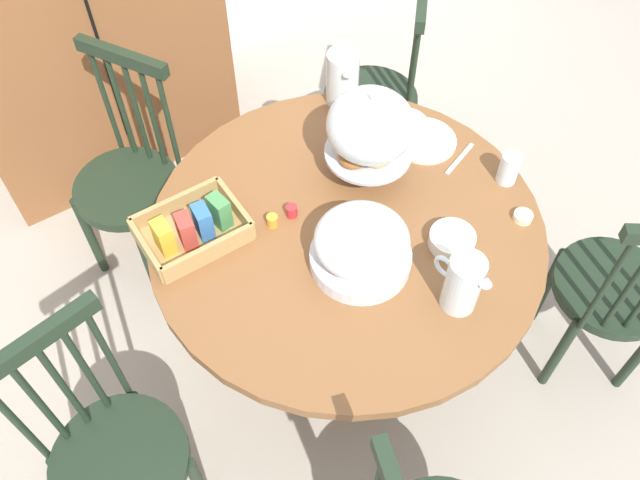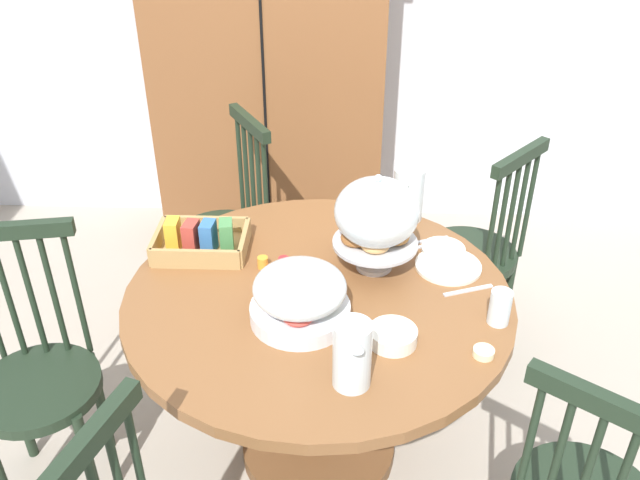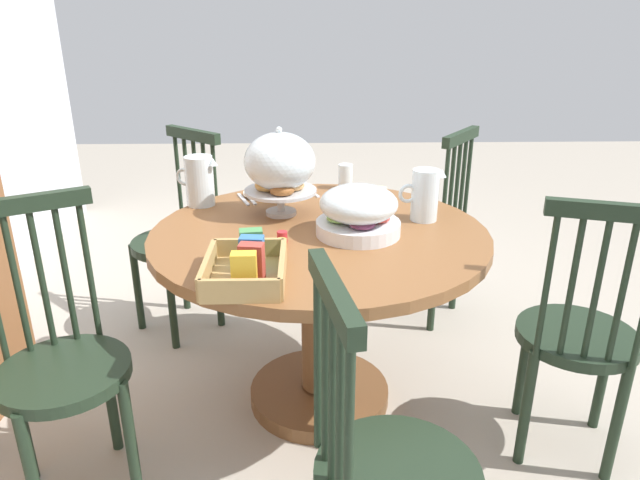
{
  "view_description": "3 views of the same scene",
  "coord_description": "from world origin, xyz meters",
  "px_view_note": "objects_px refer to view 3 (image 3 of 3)",
  "views": [
    {
      "loc": [
        -0.85,
        -1.04,
        2.38
      ],
      "look_at": [
        -0.18,
        -0.02,
        0.74
      ],
      "focal_mm": 37.66,
      "sensor_mm": 36.0,
      "label": 1
    },
    {
      "loc": [
        -0.01,
        -1.73,
        2.01
      ],
      "look_at": [
        -0.08,
        0.13,
        0.84
      ],
      "focal_mm": 37.7,
      "sensor_mm": 36.0,
      "label": 2
    },
    {
      "loc": [
        -2.03,
        0.02,
        1.47
      ],
      "look_at": [
        -0.18,
        -0.02,
        0.74
      ],
      "focal_mm": 32.15,
      "sensor_mm": 36.0,
      "label": 3
    }
  ],
  "objects_px": {
    "milk_pitcher": "(200,183)",
    "windsor_chair_far_side": "(178,242)",
    "windsor_chair_host_seat": "(62,369)",
    "china_plate_small": "(261,193)",
    "pastry_stand_with_dome": "(280,165)",
    "windsor_chair_near_window": "(387,477)",
    "windsor_chair_by_cabinet": "(578,339)",
    "windsor_chair_facing_door": "(427,232)",
    "fruit_platter_covered": "(359,212)",
    "cereal_basket": "(247,266)",
    "cereal_bowl": "(376,205)",
    "drinking_glass": "(345,176)",
    "dining_table": "(319,281)",
    "butter_dish": "(380,190)",
    "orange_juice_pitcher": "(424,197)",
    "china_plate_large": "(282,195)"
  },
  "relations": [
    {
      "from": "milk_pitcher",
      "to": "windsor_chair_far_side",
      "type": "bearing_deg",
      "value": 30.62
    },
    {
      "from": "windsor_chair_host_seat",
      "to": "china_plate_small",
      "type": "bearing_deg",
      "value": -33.22
    },
    {
      "from": "pastry_stand_with_dome",
      "to": "windsor_chair_near_window",
      "type": "bearing_deg",
      "value": -165.23
    },
    {
      "from": "windsor_chair_by_cabinet",
      "to": "windsor_chair_facing_door",
      "type": "relative_size",
      "value": 1.0
    },
    {
      "from": "windsor_chair_host_seat",
      "to": "milk_pitcher",
      "type": "relative_size",
      "value": 4.82
    },
    {
      "from": "fruit_platter_covered",
      "to": "cereal_basket",
      "type": "relative_size",
      "value": 0.95
    },
    {
      "from": "cereal_bowl",
      "to": "drinking_glass",
      "type": "relative_size",
      "value": 1.27
    },
    {
      "from": "dining_table",
      "to": "butter_dish",
      "type": "relative_size",
      "value": 20.47
    },
    {
      "from": "windsor_chair_facing_door",
      "to": "china_plate_small",
      "type": "bearing_deg",
      "value": 110.81
    },
    {
      "from": "windsor_chair_by_cabinet",
      "to": "dining_table",
      "type": "bearing_deg",
      "value": 70.54
    },
    {
      "from": "windsor_chair_by_cabinet",
      "to": "drinking_glass",
      "type": "distance_m",
      "value": 1.17
    },
    {
      "from": "dining_table",
      "to": "windsor_chair_facing_door",
      "type": "distance_m",
      "value": 0.92
    },
    {
      "from": "windsor_chair_near_window",
      "to": "windsor_chair_far_side",
      "type": "bearing_deg",
      "value": 27.77
    },
    {
      "from": "milk_pitcher",
      "to": "cereal_bowl",
      "type": "distance_m",
      "value": 0.72
    },
    {
      "from": "windsor_chair_host_seat",
      "to": "windsor_chair_facing_door",
      "type": "bearing_deg",
      "value": -49.54
    },
    {
      "from": "orange_juice_pitcher",
      "to": "windsor_chair_facing_door",
      "type": "bearing_deg",
      "value": -14.28
    },
    {
      "from": "orange_juice_pitcher",
      "to": "china_plate_large",
      "type": "xyz_separation_m",
      "value": [
        0.32,
        0.55,
        -0.08
      ]
    },
    {
      "from": "windsor_chair_facing_door",
      "to": "milk_pitcher",
      "type": "distance_m",
      "value": 1.18
    },
    {
      "from": "windsor_chair_near_window",
      "to": "drinking_glass",
      "type": "height_order",
      "value": "windsor_chair_near_window"
    },
    {
      "from": "fruit_platter_covered",
      "to": "cereal_bowl",
      "type": "height_order",
      "value": "fruit_platter_covered"
    },
    {
      "from": "cereal_basket",
      "to": "orange_juice_pitcher",
      "type": "bearing_deg",
      "value": -50.3
    },
    {
      "from": "fruit_platter_covered",
      "to": "orange_juice_pitcher",
      "type": "relative_size",
      "value": 1.53
    },
    {
      "from": "milk_pitcher",
      "to": "dining_table",
      "type": "bearing_deg",
      "value": -123.06
    },
    {
      "from": "dining_table",
      "to": "pastry_stand_with_dome",
      "type": "height_order",
      "value": "pastry_stand_with_dome"
    },
    {
      "from": "windsor_chair_far_side",
      "to": "cereal_basket",
      "type": "height_order",
      "value": "windsor_chair_far_side"
    },
    {
      "from": "pastry_stand_with_dome",
      "to": "china_plate_small",
      "type": "distance_m",
      "value": 0.32
    },
    {
      "from": "pastry_stand_with_dome",
      "to": "windsor_chair_facing_door",
      "type": "bearing_deg",
      "value": -52.22
    },
    {
      "from": "dining_table",
      "to": "windsor_chair_by_cabinet",
      "type": "relative_size",
      "value": 1.26
    },
    {
      "from": "windsor_chair_far_side",
      "to": "orange_juice_pitcher",
      "type": "distance_m",
      "value": 1.24
    },
    {
      "from": "cereal_basket",
      "to": "windsor_chair_far_side",
      "type": "bearing_deg",
      "value": 23.16
    },
    {
      "from": "milk_pitcher",
      "to": "drinking_glass",
      "type": "xyz_separation_m",
      "value": [
        0.23,
        -0.61,
        -0.04
      ]
    },
    {
      "from": "windsor_chair_near_window",
      "to": "china_plate_large",
      "type": "height_order",
      "value": "windsor_chair_near_window"
    },
    {
      "from": "drinking_glass",
      "to": "windsor_chair_facing_door",
      "type": "bearing_deg",
      "value": -66.45
    },
    {
      "from": "dining_table",
      "to": "milk_pitcher",
      "type": "height_order",
      "value": "milk_pitcher"
    },
    {
      "from": "windsor_chair_by_cabinet",
      "to": "fruit_platter_covered",
      "type": "relative_size",
      "value": 3.25
    },
    {
      "from": "cereal_basket",
      "to": "china_plate_large",
      "type": "relative_size",
      "value": 1.44
    },
    {
      "from": "windsor_chair_by_cabinet",
      "to": "china_plate_small",
      "type": "height_order",
      "value": "windsor_chair_by_cabinet"
    },
    {
      "from": "milk_pitcher",
      "to": "windsor_chair_host_seat",
      "type": "bearing_deg",
      "value": 156.59
    },
    {
      "from": "windsor_chair_near_window",
      "to": "dining_table",
      "type": "bearing_deg",
      "value": 8.8
    },
    {
      "from": "windsor_chair_by_cabinet",
      "to": "milk_pitcher",
      "type": "relative_size",
      "value": 4.82
    },
    {
      "from": "windsor_chair_near_window",
      "to": "windsor_chair_host_seat",
      "type": "distance_m",
      "value": 1.05
    },
    {
      "from": "windsor_chair_far_side",
      "to": "china_plate_small",
      "type": "xyz_separation_m",
      "value": [
        -0.21,
        -0.42,
        0.3
      ]
    },
    {
      "from": "windsor_chair_by_cabinet",
      "to": "windsor_chair_far_side",
      "type": "distance_m",
      "value": 1.79
    },
    {
      "from": "windsor_chair_facing_door",
      "to": "windsor_chair_host_seat",
      "type": "distance_m",
      "value": 1.79
    },
    {
      "from": "windsor_chair_far_side",
      "to": "fruit_platter_covered",
      "type": "xyz_separation_m",
      "value": [
        -0.67,
        -0.8,
        0.37
      ]
    },
    {
      "from": "orange_juice_pitcher",
      "to": "butter_dish",
      "type": "height_order",
      "value": "orange_juice_pitcher"
    },
    {
      "from": "dining_table",
      "to": "windsor_chair_far_side",
      "type": "xyz_separation_m",
      "value": [
        0.63,
        0.67,
        -0.08
      ]
    },
    {
      "from": "windsor_chair_near_window",
      "to": "milk_pitcher",
      "type": "relative_size",
      "value": 4.82
    },
    {
      "from": "windsor_chair_facing_door",
      "to": "windsor_chair_host_seat",
      "type": "xyz_separation_m",
      "value": [
        -1.16,
        1.36,
        0.0
      ]
    },
    {
      "from": "fruit_platter_covered",
      "to": "windsor_chair_near_window",
      "type": "bearing_deg",
      "value": -179.8
    }
  ]
}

